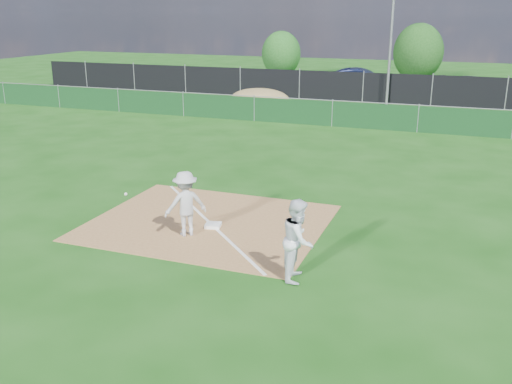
% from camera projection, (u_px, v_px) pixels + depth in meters
% --- Properties ---
extents(ground, '(90.00, 90.00, 0.00)m').
position_uv_depth(ground, '(303.00, 149.00, 23.08)').
color(ground, '#14470F').
rests_on(ground, ground).
extents(infield_dirt, '(6.00, 5.00, 0.02)m').
position_uv_depth(infield_dirt, '(209.00, 222.00, 15.05)').
color(infield_dirt, olive).
rests_on(infield_dirt, ground).
extents(foul_line, '(5.01, 5.01, 0.01)m').
position_uv_depth(foul_line, '(209.00, 222.00, 15.04)').
color(foul_line, white).
rests_on(foul_line, infield_dirt).
extents(green_fence, '(44.00, 0.05, 1.20)m').
position_uv_depth(green_fence, '(332.00, 114.00, 27.36)').
color(green_fence, '#0D3215').
rests_on(green_fence, ground).
extents(dirt_mound, '(3.38, 2.60, 1.17)m').
position_uv_depth(dirt_mound, '(260.00, 99.00, 32.16)').
color(dirt_mound, olive).
rests_on(dirt_mound, ground).
extents(black_fence, '(46.00, 0.04, 1.80)m').
position_uv_depth(black_fence, '(363.00, 88.00, 34.40)').
color(black_fence, black).
rests_on(black_fence, ground).
extents(parking_lot, '(46.00, 9.00, 0.01)m').
position_uv_depth(parking_lot, '(376.00, 92.00, 39.13)').
color(parking_lot, black).
rests_on(parking_lot, ground).
extents(light_pole, '(0.16, 0.16, 8.00)m').
position_uv_depth(light_pole, '(391.00, 35.00, 32.69)').
color(light_pole, slate).
rests_on(light_pole, ground).
extents(first_base, '(0.47, 0.47, 0.08)m').
position_uv_depth(first_base, '(213.00, 225.00, 14.70)').
color(first_base, white).
rests_on(first_base, infield_dirt).
extents(play_at_first, '(2.25, 1.16, 1.63)m').
position_uv_depth(play_at_first, '(186.00, 204.00, 13.94)').
color(play_at_first, silver).
rests_on(play_at_first, infield_dirt).
extents(runner, '(0.76, 0.92, 1.74)m').
position_uv_depth(runner, '(298.00, 240.00, 11.67)').
color(runner, white).
rests_on(runner, ground).
extents(car_left, '(4.43, 2.29, 1.44)m').
position_uv_depth(car_left, '(263.00, 78.00, 40.59)').
color(car_left, '#929498').
rests_on(car_left, parking_lot).
extents(car_mid, '(5.23, 2.37, 1.66)m').
position_uv_depth(car_mid, '(361.00, 81.00, 37.91)').
color(car_mid, '#111733').
rests_on(car_mid, parking_lot).
extents(car_right, '(4.58, 1.90, 1.32)m').
position_uv_depth(car_right, '(477.00, 87.00, 36.45)').
color(car_right, black).
rests_on(car_right, parking_lot).
extents(tree_left, '(3.18, 3.18, 3.78)m').
position_uv_depth(tree_left, '(281.00, 54.00, 46.67)').
color(tree_left, '#382316').
rests_on(tree_left, ground).
extents(tree_mid, '(3.77, 3.77, 4.47)m').
position_uv_depth(tree_mid, '(418.00, 52.00, 43.51)').
color(tree_mid, '#382316').
rests_on(tree_mid, ground).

